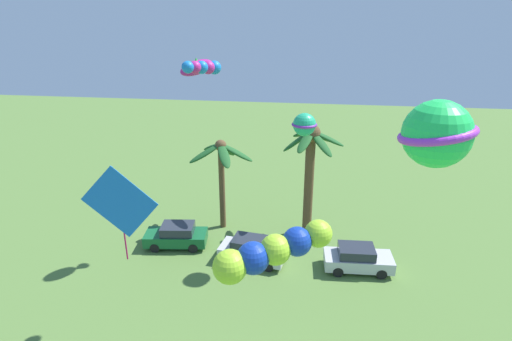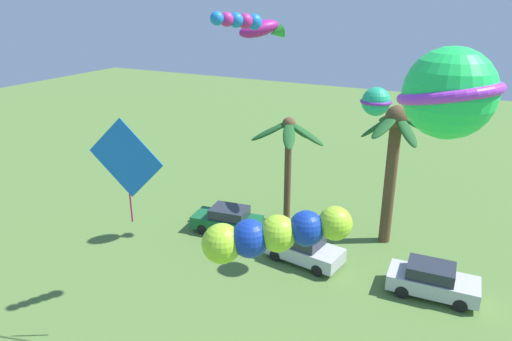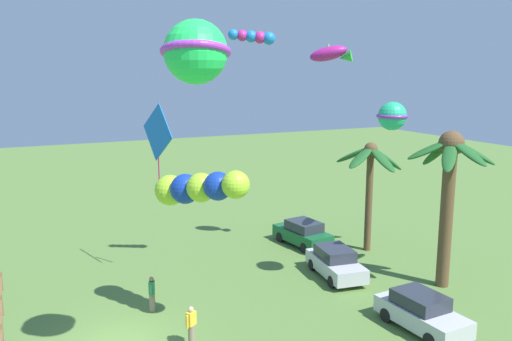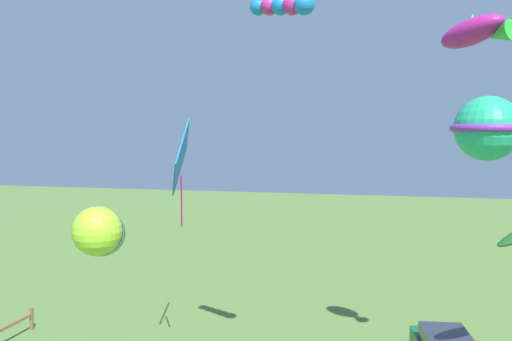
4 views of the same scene
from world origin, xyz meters
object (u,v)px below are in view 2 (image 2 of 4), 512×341
Objects in this scene: palm_tree_1 at (394,146)px; kite_ball_1 at (376,102)px; kite_ball_5 at (449,93)px; palm_tree_0 at (289,142)px; kite_diamond_2 at (126,159)px; parked_car_2 at (228,220)px; kite_tube_3 at (271,235)px; kite_tube_0 at (238,20)px; kite_fish_4 at (261,29)px; parked_car_1 at (303,248)px; parked_car_0 at (432,280)px.

palm_tree_1 is 3.91× the size of kite_ball_1.
kite_ball_5 is (3.35, -13.60, 5.41)m from palm_tree_1.
kite_ball_1 is (5.45, -3.14, 3.45)m from palm_tree_0.
kite_diamond_2 reaches higher than palm_tree_1.
parked_car_2 is (-8.26, -3.05, -4.72)m from palm_tree_1.
kite_diamond_2 is 0.90× the size of kite_tube_3.
kite_diamond_2 is (-1.03, -12.01, 2.47)m from palm_tree_0.
kite_fish_4 is (-1.76, 5.41, -0.65)m from kite_tube_0.
kite_tube_0 reaches higher than parked_car_1.
parked_car_0 and parked_car_1 have the same top height.
kite_tube_3 is (6.95, -9.00, 5.03)m from parked_car_2.
kite_diamond_2 is at bearing -81.42° from parked_car_2.
kite_diamond_2 reaches higher than parked_car_2.
kite_tube_3 is at bearing 161.59° from kite_ball_5.
kite_tube_0 is at bearing -109.37° from parked_car_1.
kite_fish_4 is (-0.50, -2.55, 6.31)m from palm_tree_0.
palm_tree_1 is 2.84× the size of kite_ball_5.
kite_ball_5 reaches higher than palm_tree_0.
kite_ball_1 is 11.02m from kite_diamond_2.
palm_tree_0 is at bearing 78.90° from kite_fish_4.
parked_car_1 is (-6.23, 0.02, 0.00)m from parked_car_0.
kite_tube_3 is at bearing -95.75° from kite_ball_1.
palm_tree_0 reaches higher than parked_car_2.
parked_car_2 is (-11.27, 1.05, 0.00)m from parked_car_0.
kite_ball_1 is at bearing -1.20° from parked_car_2.
kite_diamond_2 is at bearing -114.69° from parked_car_1.
palm_tree_0 is 3.15× the size of kite_tube_0.
parked_car_0 is 13.89m from kite_ball_5.
palm_tree_0 is 17.43m from kite_ball_5.
parked_car_2 is 18.68m from kite_ball_5.
parked_car_1 is 5.14m from parked_car_2.
kite_tube_3 is 1.59× the size of kite_ball_5.
parked_car_0 is at bearing -8.97° from kite_fish_4.
kite_fish_4 is (1.89, 0.43, 10.48)m from parked_car_2.
palm_tree_0 is 2.37× the size of kite_ball_5.
parked_car_0 is at bearing -24.43° from palm_tree_0.
kite_diamond_2 is at bearing -179.76° from kite_tube_3.
kite_fish_4 is (-9.38, 1.48, 10.48)m from parked_car_0.
parked_car_2 is at bearing -159.77° from palm_tree_1.
kite_ball_1 reaches higher than palm_tree_0.
palm_tree_0 is 6.36m from parked_car_1.
parked_car_2 is 2.10× the size of kite_ball_1.
parked_car_1 is at bearing 103.48° from kite_tube_3.
parked_car_0 is 1.71× the size of kite_fish_4.
kite_ball_5 is (10.26, -1.53, 3.49)m from kite_diamond_2.
kite_ball_5 is (0.35, -9.50, 10.13)m from parked_car_0.
kite_tube_3 is 1.83× the size of kite_fish_4.
kite_ball_1 is at bearing -5.69° from kite_fish_4.
parked_car_1 is at bearing -11.53° from parked_car_2.
kite_ball_1 is 0.51× the size of kite_diamond_2.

